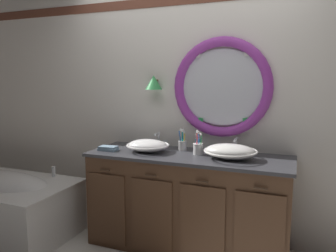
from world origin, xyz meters
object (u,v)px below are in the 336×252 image
object	(u,v)px
sink_basin_right	(230,151)
soap_dispenser	(198,145)
sink_basin_left	(148,145)
folded_hand_towel	(108,148)
toothbrush_holder_left	(182,144)
toothbrush_holder_right	(198,148)

from	to	relation	value
sink_basin_right	soap_dispenser	size ratio (longest dim) A/B	3.06
sink_basin_left	folded_hand_towel	distance (m)	0.39
sink_basin_right	folded_hand_towel	xyz separation A→B (m)	(-1.16, -0.10, -0.05)
toothbrush_holder_left	folded_hand_towel	world-z (taller)	toothbrush_holder_left
toothbrush_holder_right	folded_hand_towel	size ratio (longest dim) A/B	1.22
sink_basin_left	soap_dispenser	bearing A→B (deg)	21.98
toothbrush_holder_left	folded_hand_towel	bearing A→B (deg)	-157.11
sink_basin_right	toothbrush_holder_left	distance (m)	0.53
folded_hand_towel	soap_dispenser	bearing A→B (deg)	18.63
sink_basin_right	toothbrush_holder_left	size ratio (longest dim) A/B	2.18
sink_basin_left	soap_dispenser	world-z (taller)	soap_dispenser
toothbrush_holder_left	soap_dispenser	distance (m)	0.16
sink_basin_right	sink_basin_left	bearing A→B (deg)	-180.00
sink_basin_left	toothbrush_holder_right	bearing A→B (deg)	7.83
toothbrush_holder_left	toothbrush_holder_right	world-z (taller)	toothbrush_holder_right
sink_basin_left	toothbrush_holder_left	world-z (taller)	toothbrush_holder_left
toothbrush_holder_right	folded_hand_towel	distance (m)	0.86
sink_basin_left	toothbrush_holder_right	distance (m)	0.48
sink_basin_left	toothbrush_holder_left	xyz separation A→B (m)	(0.28, 0.18, -0.00)
toothbrush_holder_left	soap_dispenser	world-z (taller)	toothbrush_holder_left
sink_basin_right	toothbrush_holder_right	bearing A→B (deg)	168.06
sink_basin_right	folded_hand_towel	distance (m)	1.16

